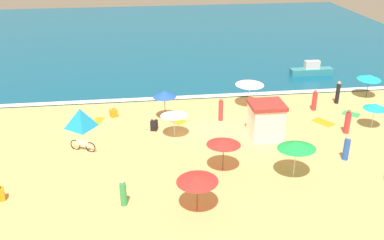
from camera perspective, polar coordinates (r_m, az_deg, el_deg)
name	(u,v)px	position (r m, az deg, el deg)	size (l,w,h in m)	color
ground_plane	(218,129)	(31.53, 3.42, -1.21)	(60.00, 60.00, 0.00)	#E5B26B
ocean_water	(179,36)	(57.77, -1.74, 10.88)	(60.00, 44.00, 0.10)	#0F567A
wave_breaker_foam	(205,96)	(37.17, 1.65, 3.12)	(57.00, 0.70, 0.01)	white
lifeguard_cabana	(266,120)	(30.22, 9.58, -0.01)	(2.32, 2.17, 2.55)	white
beach_umbrella_0	(297,145)	(25.56, 13.45, -3.19)	(3.09, 3.10, 2.36)	silver
beach_umbrella_1	(375,106)	(33.69, 22.72, 1.67)	(1.95, 1.95, 1.89)	silver
beach_umbrella_2	(165,94)	(32.36, -3.59, 3.41)	(2.13, 2.12, 2.30)	#4C3823
beach_umbrella_4	(174,113)	(29.71, -2.35, 0.86)	(2.46, 2.46, 1.95)	silver
beach_umbrella_5	(224,142)	(25.63, 4.14, -2.82)	(2.58, 2.59, 2.15)	#4C3823
beach_umbrella_6	(250,82)	(35.04, 7.53, 4.89)	(2.94, 2.94, 2.25)	silver
beach_umbrella_7	(369,77)	(39.51, 22.09, 5.19)	(1.98, 2.00, 2.04)	#4C3823
beach_umbrella_8	(197,179)	(22.10, 0.69, -7.64)	(2.57, 2.57, 2.10)	#4C3823
beach_tent	(81,118)	(32.52, -14.30, 0.27)	(2.07, 2.19, 1.45)	#1999D8
parked_bicycle	(83,145)	(29.32, -14.02, -3.21)	(1.68, 0.82, 0.76)	black
beachgoer_0	(114,113)	(33.90, -10.17, 0.95)	(0.63, 0.63, 0.81)	orange
beachgoer_1	(154,125)	(31.31, -4.95, -0.64)	(0.57, 0.57, 0.95)	black
beachgoer_2	(314,100)	(35.73, 15.65, 2.46)	(0.43, 0.43, 1.70)	red
beachgoer_3	(346,149)	(28.90, 19.44, -3.54)	(0.39, 0.39, 1.63)	blue
beachgoer_4	(123,193)	(23.40, -8.93, -9.40)	(0.41, 0.41, 1.55)	green
beachgoer_5	(0,194)	(25.79, -23.70, -8.78)	(0.52, 0.52, 0.92)	orange
beachgoer_6	(338,93)	(37.58, 18.44, 3.39)	(0.44, 0.44, 1.89)	black
beachgoer_7	(221,110)	(32.63, 3.76, 1.30)	(0.41, 0.41, 1.75)	red
beachgoer_8	(347,122)	(32.48, 19.56, -0.28)	(0.56, 0.56, 1.76)	red
beach_towel_0	(351,114)	(36.10, 19.97, 0.74)	(1.59, 1.55, 0.01)	green
beach_towel_1	(97,122)	(33.37, -12.26, -0.23)	(1.10, 1.82, 0.01)	orange
beach_towel_2	(323,122)	(33.98, 16.72, -0.28)	(1.61, 1.83, 0.01)	orange
beach_towel_3	(177,121)	(32.84, -2.03, -0.07)	(1.60, 1.67, 0.01)	orange
small_boat_0	(311,70)	(43.91, 15.27, 6.27)	(4.09, 0.98, 1.39)	teal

